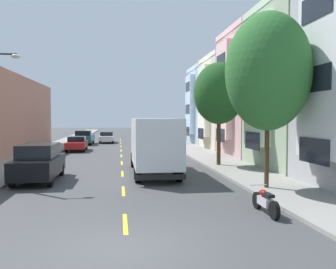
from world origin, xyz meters
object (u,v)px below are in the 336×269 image
(street_tree_second, at_px, (219,94))
(moving_white_sedan, at_px, (107,137))
(parked_motorcycle, at_px, (265,202))
(street_tree_nearest, at_px, (268,72))
(parked_suv_black, at_px, (39,162))
(parked_sedan_red, at_px, (77,143))
(parked_pickup_teal, at_px, (84,138))
(delivery_box_truck, at_px, (154,142))
(parked_sedan_silver, at_px, (148,133))
(parked_suv_navy, at_px, (155,135))

(street_tree_second, distance_m, moving_white_sedan, 25.96)
(parked_motorcycle, bearing_deg, street_tree_second, 81.96)
(street_tree_nearest, bearing_deg, parked_motorcycle, -113.57)
(parked_suv_black, xyz_separation_m, parked_sedan_red, (-0.04, 17.05, -0.24))
(parked_sedan_red, bearing_deg, parked_pickup_teal, 90.54)
(delivery_box_truck, height_order, parked_motorcycle, delivery_box_truck)
(parked_motorcycle, bearing_deg, parked_suv_black, 139.97)
(parked_pickup_teal, xyz_separation_m, parked_sedan_red, (0.08, -8.62, -0.08))
(parked_suv_black, bearing_deg, parked_motorcycle, -40.03)
(parked_sedan_silver, bearing_deg, parked_suv_black, -102.59)
(street_tree_second, xyz_separation_m, parked_motorcycle, (-1.65, -11.69, -4.46))
(street_tree_nearest, xyz_separation_m, parked_pickup_teal, (-10.80, 29.47, -4.50))
(street_tree_second, xyz_separation_m, delivery_box_truck, (-4.60, -2.64, -3.02))
(delivery_box_truck, bearing_deg, street_tree_nearest, -48.87)
(parked_suv_black, bearing_deg, street_tree_second, 21.01)
(delivery_box_truck, height_order, parked_pickup_teal, delivery_box_truck)
(moving_white_sedan, bearing_deg, parked_suv_black, -94.99)
(parked_sedan_silver, bearing_deg, parked_suv_navy, -89.65)
(street_tree_nearest, bearing_deg, moving_white_sedan, 104.29)
(parked_suv_navy, xyz_separation_m, parked_sedan_red, (-8.77, -10.33, -0.24))
(parked_suv_black, relative_size, parked_sedan_silver, 1.06)
(street_tree_nearest, bearing_deg, delivery_box_truck, 131.13)
(parked_sedan_silver, distance_m, parked_pickup_teal, 15.76)
(street_tree_nearest, distance_m, delivery_box_truck, 7.81)
(street_tree_nearest, height_order, parked_sedan_red, street_tree_nearest)
(moving_white_sedan, height_order, parked_motorcycle, moving_white_sedan)
(street_tree_nearest, xyz_separation_m, parked_motorcycle, (-1.65, -3.78, -4.91))
(street_tree_second, height_order, delivery_box_truck, street_tree_second)
(street_tree_nearest, height_order, moving_white_sedan, street_tree_nearest)
(parked_pickup_teal, height_order, moving_white_sedan, parked_pickup_teal)
(delivery_box_truck, xyz_separation_m, parked_pickup_teal, (-6.20, 24.21, -1.03))
(parked_pickup_teal, distance_m, moving_white_sedan, 3.75)
(street_tree_nearest, relative_size, parked_sedan_red, 1.73)
(parked_suv_navy, height_order, parked_motorcycle, parked_suv_navy)
(street_tree_second, xyz_separation_m, moving_white_sedan, (-8.20, 24.28, -4.12))
(parked_suv_navy, distance_m, parked_sedan_red, 13.55)
(parked_suv_navy, bearing_deg, moving_white_sedan, 170.88)
(parked_suv_black, bearing_deg, delivery_box_truck, 13.56)
(street_tree_second, relative_size, parked_suv_navy, 1.41)
(parked_pickup_teal, relative_size, parked_sedan_red, 1.18)
(delivery_box_truck, bearing_deg, parked_suv_navy, 84.16)
(parked_sedan_silver, relative_size, parked_pickup_teal, 0.85)
(parked_suv_black, height_order, parked_sedan_red, parked_suv_black)
(parked_sedan_silver, xyz_separation_m, parked_pickup_teal, (-8.78, -13.09, 0.08))
(parked_suv_navy, bearing_deg, street_tree_second, -85.21)
(street_tree_nearest, distance_m, parked_pickup_teal, 31.71)
(moving_white_sedan, bearing_deg, parked_sedan_silver, 59.23)
(parked_pickup_teal, height_order, parked_motorcycle, parked_pickup_teal)
(parked_suv_black, relative_size, parked_pickup_teal, 0.90)
(street_tree_nearest, distance_m, parked_sedan_red, 23.89)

